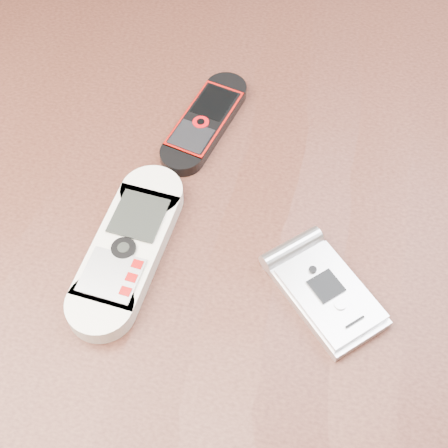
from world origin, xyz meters
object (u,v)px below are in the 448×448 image
at_px(nokia_black_red, 205,121).
at_px(table, 219,285).
at_px(nokia_white, 128,247).
at_px(motorola_razr, 327,293).

bearing_deg(nokia_black_red, table, -57.67).
relative_size(nokia_white, nokia_black_red, 1.25).
xyz_separation_m(nokia_black_red, motorola_razr, (0.13, -0.17, 0.00)).
bearing_deg(table, motorola_razr, -26.84).
xyz_separation_m(nokia_white, motorola_razr, (0.17, -0.01, -0.00)).
relative_size(table, motorola_razr, 10.97).
distance_m(table, nokia_white, 0.14).
xyz_separation_m(table, nokia_black_red, (-0.04, 0.12, 0.11)).
bearing_deg(motorola_razr, nokia_black_red, 86.41).
bearing_deg(table, nokia_black_red, 106.74).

